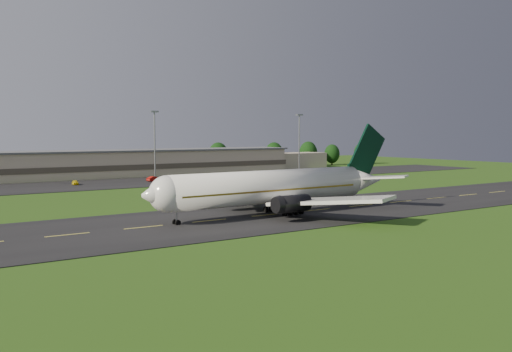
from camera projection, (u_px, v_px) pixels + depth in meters
ground at (317, 210)px, 101.64m from camera, size 360.00×360.00×0.00m
taxiway at (317, 210)px, 101.64m from camera, size 220.00×30.00×0.10m
apron at (151, 182)px, 160.90m from camera, size 260.00×30.00×0.10m
airliner at (273, 187)px, 95.91m from camera, size 51.28×42.17×15.57m
terminal at (138, 163)px, 184.11m from camera, size 145.00×16.00×8.40m
light_mast_centre at (155, 136)px, 169.33m from camera, size 2.40×1.20×20.35m
light_mast_east at (299, 136)px, 200.29m from camera, size 2.40×1.20×20.35m
tree_line at (204, 156)px, 208.95m from camera, size 199.22×9.93×10.22m
service_vehicle_a at (75, 183)px, 150.44m from camera, size 1.92×3.71×1.21m
service_vehicle_b at (154, 179)px, 161.12m from camera, size 4.58×2.58×1.43m
service_vehicle_c at (218, 178)px, 166.51m from camera, size 4.71×4.75×1.27m
service_vehicle_d at (294, 172)px, 190.60m from camera, size 5.54×3.78×1.49m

